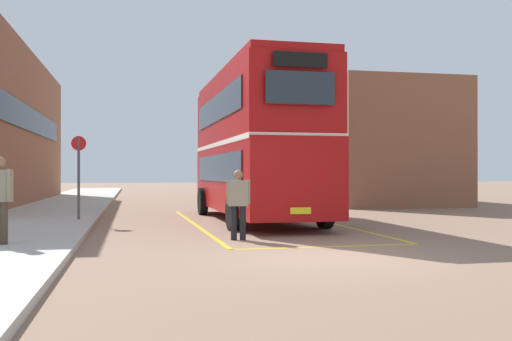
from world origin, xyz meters
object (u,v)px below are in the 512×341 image
at_px(double_decker_bus, 255,143).
at_px(pedestrian_boarding, 238,200).
at_px(single_deck_bus, 235,171).
at_px(bus_stop_sign, 79,169).
at_px(pedestrian_waiting_near, 0,193).

relative_size(double_decker_bus, pedestrian_boarding, 6.12).
relative_size(single_deck_bus, bus_stop_sign, 3.55).
height_order(pedestrian_boarding, bus_stop_sign, bus_stop_sign).
height_order(double_decker_bus, pedestrian_boarding, double_decker_bus).
bearing_deg(pedestrian_waiting_near, bus_stop_sign, 81.16).
xyz_separation_m(single_deck_bus, pedestrian_boarding, (-3.85, -22.59, -0.72)).
bearing_deg(pedestrian_boarding, single_deck_bus, 80.33).
bearing_deg(bus_stop_sign, single_deck_bus, 65.82).
relative_size(double_decker_bus, single_deck_bus, 1.10).
distance_m(double_decker_bus, pedestrian_boarding, 5.69).
bearing_deg(single_deck_bus, double_decker_bus, -97.74).
bearing_deg(single_deck_bus, pedestrian_waiting_near, -110.47).
xyz_separation_m(double_decker_bus, single_deck_bus, (2.36, 17.33, -0.87)).
xyz_separation_m(single_deck_bus, bus_stop_sign, (-7.83, -17.44, 0.02)).
distance_m(double_decker_bus, bus_stop_sign, 5.54).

